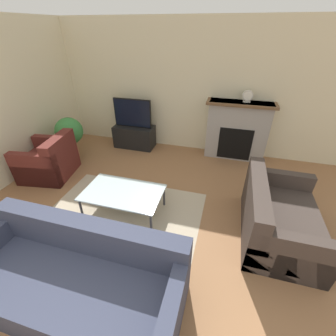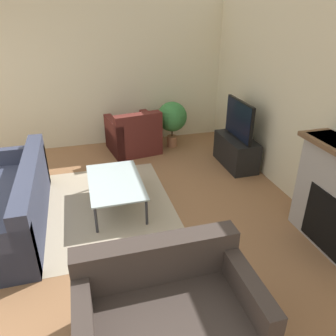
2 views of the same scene
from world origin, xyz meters
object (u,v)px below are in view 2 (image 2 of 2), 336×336
at_px(coffee_table, 115,183).
at_px(potted_plant, 172,118).
at_px(armchair_by_window, 134,136).
at_px(tv, 239,120).
at_px(couch_sectional, 9,207).
at_px(couch_loveseat, 167,317).

xyz_separation_m(coffee_table, potted_plant, (-1.87, 1.35, 0.23)).
bearing_deg(armchair_by_window, tv, 136.71).
bearing_deg(coffee_table, tv, 108.75).
relative_size(couch_sectional, armchair_by_window, 2.21).
bearing_deg(couch_loveseat, potted_plant, 73.34).
bearing_deg(couch_sectional, coffee_table, 95.09).
height_order(coffee_table, potted_plant, potted_plant).
relative_size(couch_loveseat, coffee_table, 1.20).
xyz_separation_m(couch_sectional, couch_loveseat, (2.08, 1.48, 0.00)).
height_order(couch_sectional, couch_loveseat, same).
height_order(couch_sectional, armchair_by_window, same).
xyz_separation_m(armchair_by_window, coffee_table, (1.83, -0.58, 0.06)).
bearing_deg(armchair_by_window, coffee_table, 63.21).
distance_m(couch_sectional, potted_plant, 3.37).
height_order(armchair_by_window, coffee_table, armchair_by_window).
height_order(tv, coffee_table, tv).
height_order(tv, potted_plant, tv).
relative_size(armchair_by_window, potted_plant, 1.11).
distance_m(couch_loveseat, armchair_by_window, 4.06).
distance_m(tv, armchair_by_window, 2.01).
bearing_deg(potted_plant, couch_loveseat, -16.66).
relative_size(tv, coffee_table, 0.74).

